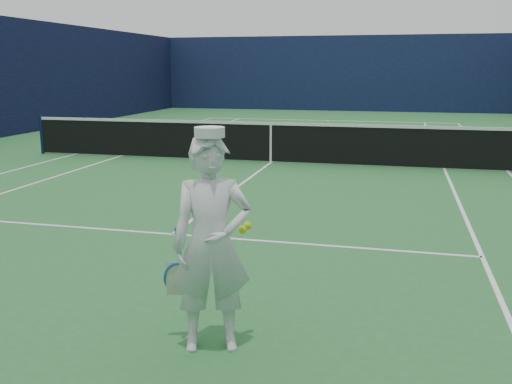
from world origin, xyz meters
TOP-DOWN VIEW (x-y plane):
  - ground at (0.00, 0.00)m, footprint 80.00×80.00m
  - court_markings at (0.00, 0.00)m, footprint 11.03×23.83m
  - windscreen_fence at (0.00, 0.00)m, footprint 20.12×36.12m
  - tennis_net at (0.00, 0.00)m, footprint 12.88×0.09m
  - tennis_player at (1.59, -9.40)m, footprint 0.87×0.63m

SIDE VIEW (x-z plane):
  - ground at x=0.00m, z-range 0.00..0.00m
  - court_markings at x=0.00m, z-range 0.00..0.01m
  - tennis_net at x=0.00m, z-range 0.02..1.09m
  - tennis_player at x=1.59m, z-range -0.02..1.83m
  - windscreen_fence at x=0.00m, z-range 0.00..4.00m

